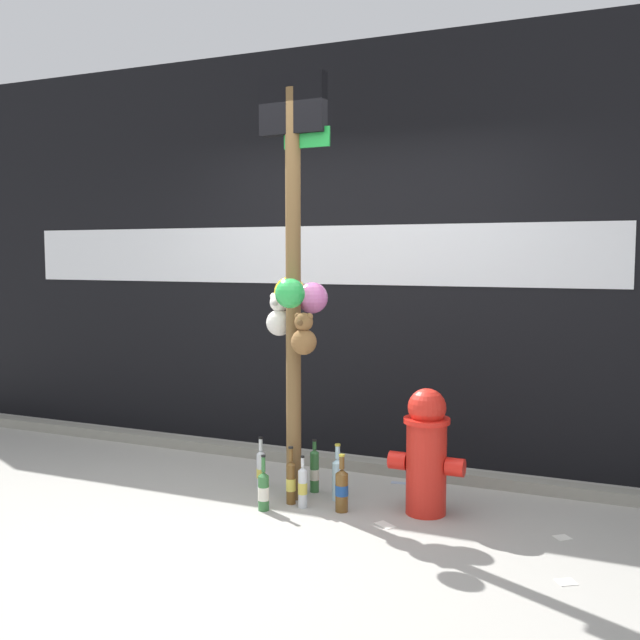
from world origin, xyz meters
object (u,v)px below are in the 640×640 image
(bottle_0, at_px, (261,468))
(bottle_1, at_px, (338,477))
(bottle_3, at_px, (342,489))
(memorial_post, at_px, (294,267))
(bottle_7, at_px, (291,481))
(fire_hydrant, at_px, (426,451))
(bottle_2, at_px, (314,470))
(bottle_4, at_px, (264,490))
(bottle_5, at_px, (294,472))
(bottle_6, at_px, (303,487))

(bottle_0, distance_m, bottle_1, 0.57)
(bottle_0, bearing_deg, bottle_3, -17.06)
(memorial_post, height_order, bottle_1, memorial_post)
(bottle_3, relative_size, bottle_7, 0.97)
(bottle_1, bearing_deg, memorial_post, -165.45)
(bottle_0, bearing_deg, fire_hydrant, -1.56)
(bottle_2, bearing_deg, bottle_7, -98.86)
(bottle_0, height_order, bottle_7, bottle_7)
(fire_hydrant, height_order, bottle_3, fire_hydrant)
(bottle_3, xyz_separation_m, bottle_4, (-0.45, -0.17, -0.02))
(bottle_1, xyz_separation_m, bottle_7, (-0.24, -0.18, -0.00))
(bottle_2, height_order, bottle_7, bottle_7)
(bottle_3, height_order, bottle_7, bottle_7)
(bottle_2, height_order, bottle_5, same)
(bottle_3, bearing_deg, bottle_7, 179.83)
(bottle_1, relative_size, bottle_5, 1.04)
(bottle_2, xyz_separation_m, bottle_5, (-0.11, -0.09, 0.00))
(bottle_1, height_order, bottle_3, bottle_1)
(bottle_5, xyz_separation_m, bottle_6, (0.16, -0.21, -0.01))
(bottle_6, bearing_deg, bottle_2, 100.10)
(memorial_post, height_order, bottle_5, memorial_post)
(bottle_2, height_order, bottle_6, bottle_2)
(bottle_6, bearing_deg, bottle_0, 150.77)
(bottle_2, bearing_deg, fire_hydrant, -7.09)
(memorial_post, distance_m, bottle_1, 1.36)
(bottle_2, relative_size, bottle_3, 0.99)
(bottle_5, xyz_separation_m, bottle_7, (0.07, -0.18, -0.00))
(bottle_1, distance_m, bottle_7, 0.30)
(memorial_post, relative_size, bottle_2, 7.55)
(bottle_4, bearing_deg, bottle_6, 35.71)
(bottle_1, distance_m, bottle_3, 0.20)
(bottle_1, relative_size, bottle_7, 1.00)
(memorial_post, bearing_deg, bottle_7, -77.57)
(fire_hydrant, xyz_separation_m, bottle_5, (-0.89, 0.00, -0.24))
(fire_hydrant, xyz_separation_m, bottle_1, (-0.58, 0.00, -0.24))
(bottle_3, relative_size, bottle_5, 1.01)
(bottle_2, bearing_deg, bottle_4, -108.09)
(memorial_post, relative_size, fire_hydrant, 3.47)
(bottle_4, height_order, bottle_6, bottle_4)
(memorial_post, distance_m, bottle_4, 1.39)
(fire_hydrant, height_order, bottle_5, fire_hydrant)
(bottle_0, distance_m, bottle_7, 0.38)
(bottle_4, distance_m, bottle_6, 0.24)
(bottle_5, bearing_deg, bottle_6, -52.07)
(bottle_7, bearing_deg, bottle_1, 35.92)
(bottle_3, relative_size, bottle_4, 1.03)
(fire_hydrant, distance_m, bottle_1, 0.63)
(bottle_1, relative_size, bottle_6, 1.12)
(bottle_3, bearing_deg, bottle_5, 156.67)
(memorial_post, distance_m, bottle_2, 1.35)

